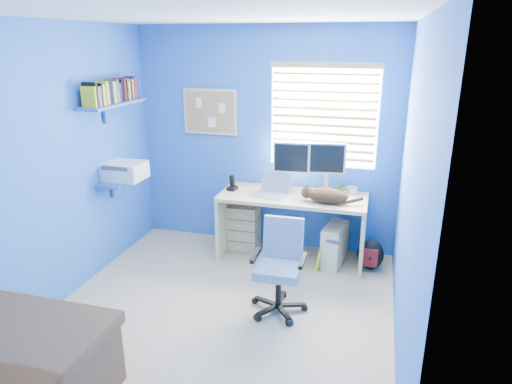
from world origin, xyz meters
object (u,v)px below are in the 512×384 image
(laptop, at_px, (270,186))
(desk, at_px, (292,227))
(cat, at_px, (328,196))
(office_chair, at_px, (279,278))
(tower_pc, at_px, (334,245))

(laptop, bearing_deg, desk, 32.18)
(cat, xyz_separation_m, office_chair, (-0.30, -0.91, -0.50))
(desk, height_order, office_chair, office_chair)
(tower_pc, bearing_deg, office_chair, -100.64)
(cat, height_order, office_chair, cat)
(office_chair, bearing_deg, desk, 95.00)
(desk, relative_size, office_chair, 1.90)
(desk, xyz_separation_m, office_chair, (0.09, -1.04, -0.06))
(laptop, relative_size, tower_pc, 0.73)
(desk, bearing_deg, laptop, -161.95)
(laptop, xyz_separation_m, office_chair, (0.32, -0.97, -0.54))
(office_chair, bearing_deg, laptop, 108.40)
(cat, bearing_deg, tower_pc, 55.84)
(laptop, relative_size, cat, 0.79)
(cat, bearing_deg, office_chair, -103.88)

